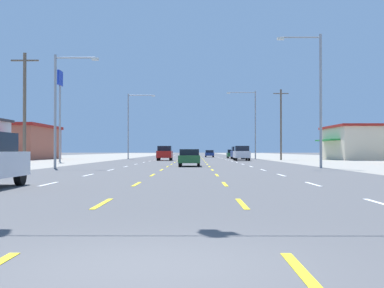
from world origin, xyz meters
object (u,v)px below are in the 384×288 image
pole_sign_left_row_1 (60,95)px  streetlight_right_row_1 (253,120)px  sedan_center_turn_near (189,157)px  hatchback_far_right_farther (232,154)px  streetlight_right_row_0 (317,92)px  streetlight_left_row_0 (60,103)px  streetlight_left_row_1 (131,121)px  sedan_inner_right_farthest (209,154)px  suv_inner_left_midfar (165,153)px  suv_far_right_mid (241,153)px  suv_far_right_far (238,153)px

pole_sign_left_row_1 → streetlight_right_row_1: (24.88, 22.20, -1.51)m
streetlight_right_row_1 → sedan_center_turn_near: bearing=-104.2°
hatchback_far_right_farther → streetlight_right_row_0: bearing=-87.0°
streetlight_left_row_0 → streetlight_left_row_1: (0.09, 42.54, 1.02)m
streetlight_left_row_0 → hatchback_far_right_farther: bearing=72.1°
sedan_center_turn_near → sedan_inner_right_farthest: same height
streetlight_right_row_0 → pole_sign_left_row_1: bearing=140.9°
streetlight_right_row_0 → suv_inner_left_midfar: bearing=113.6°
hatchback_far_right_farther → sedan_inner_right_farthest: size_ratio=0.87×
suv_far_right_mid → suv_inner_left_midfar: 10.43m
hatchback_far_right_farther → streetlight_left_row_0: size_ratio=0.45×
streetlight_right_row_0 → hatchback_far_right_farther: bearing=93.0°
sedan_center_turn_near → suv_far_right_mid: bearing=75.1°
sedan_inner_right_farthest → streetlight_left_row_1: size_ratio=0.43×
streetlight_left_row_0 → pole_sign_left_row_1: bearing=104.8°
suv_far_right_mid → streetlight_left_row_1: streetlight_left_row_1 is taller
sedan_center_turn_near → suv_far_right_far: bearing=79.1°
streetlight_right_row_1 → suv_far_right_far: bearing=-160.8°
sedan_center_turn_near → streetlight_right_row_0: streetlight_right_row_0 is taller
streetlight_right_row_0 → streetlight_right_row_1: 42.54m
sedan_inner_right_farthest → suv_inner_left_midfar: bearing=-101.1°
suv_inner_left_midfar → streetlight_left_row_0: streetlight_left_row_0 is taller
sedan_center_turn_near → suv_inner_left_midfar: bearing=98.0°
hatchback_far_right_farther → sedan_inner_right_farthest: bearing=104.0°
suv_far_right_far → streetlight_right_row_1: streetlight_right_row_1 is taller
streetlight_left_row_0 → streetlight_right_row_0: bearing=0.0°
hatchback_far_right_farther → streetlight_right_row_0: (2.76, -52.33, 5.04)m
suv_far_right_mid → streetlight_left_row_0: bearing=-119.0°
suv_far_right_mid → pole_sign_left_row_1: size_ratio=0.46×
hatchback_far_right_farther → streetlight_left_row_0: streetlight_left_row_0 is taller
hatchback_far_right_farther → streetlight_left_row_0: (-16.91, -52.33, 4.24)m
suv_far_right_far → hatchback_far_right_farther: (-0.15, 10.64, -0.24)m
sedan_center_turn_near → suv_far_right_mid: (6.72, 25.33, 0.27)m
streetlight_left_row_1 → streetlight_right_row_0: bearing=-65.3°
sedan_center_turn_near → streetlight_left_row_1: streetlight_left_row_1 is taller
hatchback_far_right_farther → sedan_inner_right_farthest: 14.87m
pole_sign_left_row_1 → streetlight_left_row_0: (5.38, -20.34, -2.78)m
sedan_inner_right_farthest → streetlight_left_row_1: bearing=-118.6°
pole_sign_left_row_1 → suv_far_right_mid: bearing=23.5°
suv_inner_left_midfar → suv_far_right_far: bearing=45.3°
suv_far_right_far → suv_far_right_mid: bearing=-92.2°
streetlight_left_row_1 → streetlight_left_row_0: bearing=-90.1°
sedan_center_turn_near → streetlight_left_row_0: 11.70m
suv_far_right_far → streetlight_right_row_0: streetlight_right_row_0 is taller
suv_far_right_far → sedan_center_turn_near: bearing=-100.9°
suv_inner_left_midfar → streetlight_left_row_1: streetlight_left_row_1 is taller
sedan_inner_right_farthest → streetlight_right_row_1: streetlight_right_row_1 is taller
suv_far_right_far → streetlight_right_row_0: bearing=-86.4°
streetlight_right_row_1 → sedan_inner_right_farthest: bearing=104.4°
sedan_center_turn_near → streetlight_right_row_1: 39.55m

